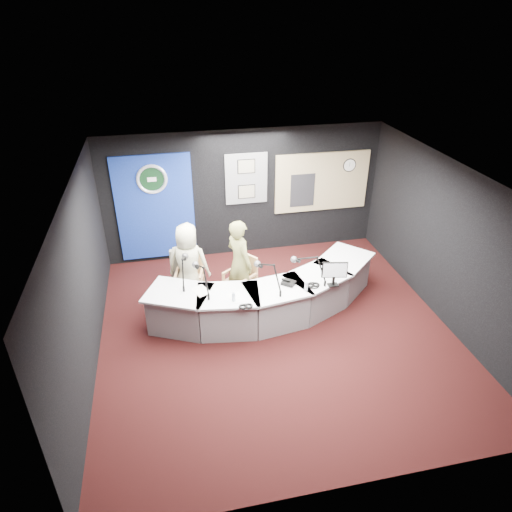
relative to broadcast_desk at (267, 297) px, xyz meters
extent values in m
plane|color=black|center=(0.05, -0.55, -0.38)|extent=(6.00, 6.00, 0.00)
cube|color=silver|center=(0.05, -0.55, 2.42)|extent=(6.00, 6.00, 0.02)
cube|color=black|center=(0.05, 2.45, 1.02)|extent=(6.00, 0.02, 2.80)
cube|color=black|center=(0.05, -3.55, 1.02)|extent=(6.00, 0.02, 2.80)
cube|color=black|center=(-2.95, -0.55, 1.02)|extent=(0.02, 6.00, 2.80)
cube|color=black|center=(3.05, -0.55, 1.02)|extent=(0.02, 6.00, 2.80)
cube|color=navy|center=(-1.85, 2.42, 0.88)|extent=(1.60, 0.05, 2.30)
torus|color=silver|center=(-1.85, 2.38, 1.52)|extent=(0.63, 0.07, 0.63)
cylinder|color=black|center=(-1.85, 2.38, 1.52)|extent=(0.48, 0.01, 0.48)
cube|color=slate|center=(0.10, 2.42, 1.38)|extent=(0.90, 0.04, 1.10)
cube|color=#7E755B|center=(0.10, 2.39, 1.65)|extent=(0.34, 0.02, 0.27)
cube|color=#7E755B|center=(0.10, 2.39, 1.09)|extent=(0.34, 0.02, 0.27)
cube|color=tan|center=(1.80, 2.42, 1.18)|extent=(2.12, 0.06, 1.32)
cube|color=#D2BD84|center=(1.80, 2.41, 1.18)|extent=(2.00, 0.02, 1.20)
cube|color=black|center=(1.35, 2.39, 1.03)|extent=(0.55, 0.02, 0.75)
cylinder|color=white|center=(2.40, 2.39, 1.52)|extent=(0.28, 0.01, 0.28)
cube|color=slate|center=(-1.41, 0.96, 0.24)|extent=(0.51, 0.21, 0.70)
imported|color=beige|center=(-1.33, 0.72, 0.43)|extent=(0.90, 0.72, 1.61)
imported|color=olive|center=(-0.41, 0.47, 0.48)|extent=(0.65, 0.74, 1.71)
cube|color=black|center=(1.07, -0.43, 0.70)|extent=(0.39, 0.10, 0.27)
cube|color=black|center=(0.33, -0.24, 0.40)|extent=(0.29, 0.28, 0.06)
torus|color=black|center=(0.73, -0.38, 0.39)|extent=(0.24, 0.24, 0.04)
torus|color=black|center=(-0.53, -0.75, 0.39)|extent=(0.20, 0.20, 0.03)
cube|color=white|center=(-1.19, -0.12, 0.38)|extent=(0.35, 0.40, 0.00)
cube|color=white|center=(-0.64, -0.45, 0.38)|extent=(0.28, 0.35, 0.00)
camera|label=1|loc=(-1.61, -6.63, 4.71)|focal=32.00mm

